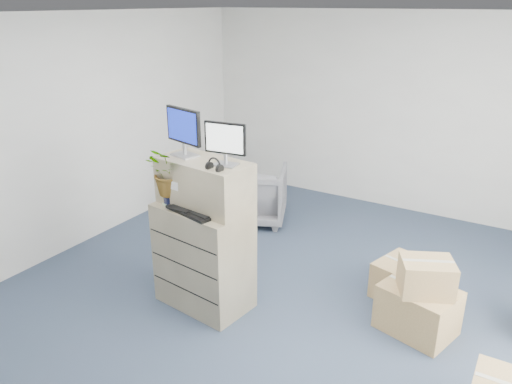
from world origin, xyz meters
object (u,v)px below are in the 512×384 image
monitor_left (184,130)px  monitor_right (225,142)px  keyboard (192,211)px  water_bottle (213,194)px  office_chair (255,191)px  potted_plant (171,178)px  filing_cabinet_lower (204,256)px

monitor_left → monitor_right: (0.50, -0.04, -0.04)m
keyboard → water_bottle: (0.10, 0.20, 0.13)m
monitor_left → office_chair: 2.41m
potted_plant → filing_cabinet_lower: bearing=12.7°
keyboard → water_bottle: size_ratio=1.87×
monitor_left → filing_cabinet_lower: bearing=-2.6°
monitor_right → keyboard: (-0.26, -0.18, -0.66)m
monitor_right → potted_plant: (-0.57, -0.10, -0.42)m
monitor_right → monitor_left: bearing=168.6°
water_bottle → potted_plant: 0.44m
keyboard → office_chair: 2.36m
water_bottle → potted_plant: size_ratio=0.49×
monitor_right → potted_plant: monitor_right is taller
keyboard → potted_plant: bearing=178.4°
monitor_right → office_chair: 2.55m
office_chair → water_bottle: bearing=87.0°
filing_cabinet_lower → office_chair: bearing=114.7°
potted_plant → office_chair: (-0.34, 2.10, -0.89)m
monitor_right → potted_plant: size_ratio=0.69×
monitor_left → office_chair: bearing=115.7°
filing_cabinet_lower → potted_plant: 0.85m
water_bottle → filing_cabinet_lower: bearing=-157.4°
filing_cabinet_lower → water_bottle: 0.68m
filing_cabinet_lower → potted_plant: bearing=-160.1°
water_bottle → office_chair: (-0.75, 1.98, -0.77)m
filing_cabinet_lower → monitor_left: size_ratio=2.30×
monitor_left → keyboard: (0.23, -0.22, -0.70)m
potted_plant → office_chair: 2.30m
monitor_right → keyboard: monitor_right is taller
potted_plant → office_chair: bearing=99.2°
monitor_right → office_chair: monitor_right is taller
keyboard → filing_cabinet_lower: bearing=105.8°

